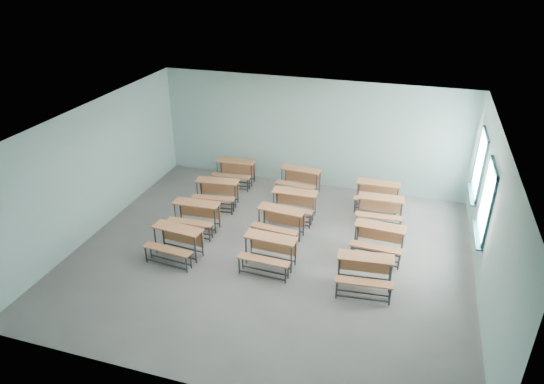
{
  "coord_description": "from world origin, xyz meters",
  "views": [
    {
      "loc": [
        2.79,
        -9.02,
        6.43
      ],
      "look_at": [
        -0.34,
        1.2,
        1.0
      ],
      "focal_mm": 32.0,
      "sensor_mm": 36.0,
      "label": 1
    }
  ],
  "objects_px": {
    "desk_unit_r1c0": "(195,213)",
    "desk_unit_r0c2": "(365,269)",
    "desk_unit_r0c1": "(269,248)",
    "desk_unit_r2c1": "(294,201)",
    "desk_unit_r3c0": "(235,169)",
    "desk_unit_r1c2": "(379,237)",
    "desk_unit_r2c0": "(217,190)",
    "desk_unit_r1c1": "(280,219)",
    "desk_unit_r2c2": "(380,207)",
    "desk_unit_r3c2": "(378,192)",
    "desk_unit_r0c0": "(176,239)",
    "desk_unit_r3c1": "(300,178)"
  },
  "relations": [
    {
      "from": "desk_unit_r2c1",
      "to": "desk_unit_r3c1",
      "type": "height_order",
      "value": "same"
    },
    {
      "from": "desk_unit_r0c1",
      "to": "desk_unit_r3c2",
      "type": "relative_size",
      "value": 1.02
    },
    {
      "from": "desk_unit_r0c1",
      "to": "desk_unit_r2c1",
      "type": "xyz_separation_m",
      "value": [
        -0.05,
        2.31,
        0.0
      ]
    },
    {
      "from": "desk_unit_r3c1",
      "to": "desk_unit_r3c0",
      "type": "bearing_deg",
      "value": -175.02
    },
    {
      "from": "desk_unit_r1c0",
      "to": "desk_unit_r0c2",
      "type": "bearing_deg",
      "value": -17.1
    },
    {
      "from": "desk_unit_r1c1",
      "to": "desk_unit_r1c2",
      "type": "height_order",
      "value": "same"
    },
    {
      "from": "desk_unit_r3c2",
      "to": "desk_unit_r2c1",
      "type": "bearing_deg",
      "value": -150.39
    },
    {
      "from": "desk_unit_r0c0",
      "to": "desk_unit_r1c1",
      "type": "distance_m",
      "value": 2.54
    },
    {
      "from": "desk_unit_r1c0",
      "to": "desk_unit_r3c2",
      "type": "height_order",
      "value": "same"
    },
    {
      "from": "desk_unit_r2c0",
      "to": "desk_unit_r3c2",
      "type": "relative_size",
      "value": 1.07
    },
    {
      "from": "desk_unit_r0c1",
      "to": "desk_unit_r1c2",
      "type": "height_order",
      "value": "same"
    },
    {
      "from": "desk_unit_r0c0",
      "to": "desk_unit_r3c0",
      "type": "height_order",
      "value": "same"
    },
    {
      "from": "desk_unit_r3c0",
      "to": "desk_unit_r3c2",
      "type": "distance_m",
      "value": 4.26
    },
    {
      "from": "desk_unit_r1c1",
      "to": "desk_unit_r3c0",
      "type": "relative_size",
      "value": 1.03
    },
    {
      "from": "desk_unit_r1c1",
      "to": "desk_unit_r2c2",
      "type": "height_order",
      "value": "same"
    },
    {
      "from": "desk_unit_r3c0",
      "to": "desk_unit_r0c1",
      "type": "bearing_deg",
      "value": -62.03
    },
    {
      "from": "desk_unit_r3c0",
      "to": "desk_unit_r1c2",
      "type": "bearing_deg",
      "value": -32.57
    },
    {
      "from": "desk_unit_r0c0",
      "to": "desk_unit_r1c0",
      "type": "height_order",
      "value": "same"
    },
    {
      "from": "desk_unit_r0c1",
      "to": "desk_unit_r2c1",
      "type": "distance_m",
      "value": 2.31
    },
    {
      "from": "desk_unit_r1c0",
      "to": "desk_unit_r2c0",
      "type": "height_order",
      "value": "same"
    },
    {
      "from": "desk_unit_r1c1",
      "to": "desk_unit_r0c1",
      "type": "bearing_deg",
      "value": -78.63
    },
    {
      "from": "desk_unit_r1c1",
      "to": "desk_unit_r3c2",
      "type": "distance_m",
      "value": 3.05
    },
    {
      "from": "desk_unit_r1c0",
      "to": "desk_unit_r3c0",
      "type": "relative_size",
      "value": 1.0
    },
    {
      "from": "desk_unit_r0c0",
      "to": "desk_unit_r3c0",
      "type": "distance_m",
      "value": 4.03
    },
    {
      "from": "desk_unit_r1c2",
      "to": "desk_unit_r3c0",
      "type": "bearing_deg",
      "value": 153.42
    },
    {
      "from": "desk_unit_r2c1",
      "to": "desk_unit_r3c0",
      "type": "relative_size",
      "value": 0.98
    },
    {
      "from": "desk_unit_r1c1",
      "to": "desk_unit_r2c0",
      "type": "height_order",
      "value": "same"
    },
    {
      "from": "desk_unit_r0c2",
      "to": "desk_unit_r2c0",
      "type": "xyz_separation_m",
      "value": [
        -4.36,
        2.48,
        0.0
      ]
    },
    {
      "from": "desk_unit_r0c1",
      "to": "desk_unit_r1c1",
      "type": "height_order",
      "value": "same"
    },
    {
      "from": "desk_unit_r0c0",
      "to": "desk_unit_r3c0",
      "type": "xyz_separation_m",
      "value": [
        -0.11,
        4.03,
        0.0
      ]
    },
    {
      "from": "desk_unit_r0c1",
      "to": "desk_unit_r2c1",
      "type": "relative_size",
      "value": 1.02
    },
    {
      "from": "desk_unit_r0c2",
      "to": "desk_unit_r2c2",
      "type": "xyz_separation_m",
      "value": [
        0.03,
        2.79,
        0.0
      ]
    },
    {
      "from": "desk_unit_r0c1",
      "to": "desk_unit_r3c1",
      "type": "distance_m",
      "value": 3.76
    },
    {
      "from": "desk_unit_r2c2",
      "to": "desk_unit_r3c0",
      "type": "xyz_separation_m",
      "value": [
        -4.41,
        1.13,
        0.0
      ]
    },
    {
      "from": "desk_unit_r2c0",
      "to": "desk_unit_r2c1",
      "type": "height_order",
      "value": "same"
    },
    {
      "from": "desk_unit_r1c0",
      "to": "desk_unit_r1c1",
      "type": "bearing_deg",
      "value": 5.78
    },
    {
      "from": "desk_unit_r2c0",
      "to": "desk_unit_r0c1",
      "type": "bearing_deg",
      "value": -53.36
    },
    {
      "from": "desk_unit_r1c0",
      "to": "desk_unit_r2c0",
      "type": "distance_m",
      "value": 1.35
    },
    {
      "from": "desk_unit_r1c2",
      "to": "desk_unit_r3c2",
      "type": "relative_size",
      "value": 1.03
    },
    {
      "from": "desk_unit_r2c0",
      "to": "desk_unit_r1c1",
      "type": "bearing_deg",
      "value": -33.37
    },
    {
      "from": "desk_unit_r2c0",
      "to": "desk_unit_r3c0",
      "type": "bearing_deg",
      "value": 83.76
    },
    {
      "from": "desk_unit_r3c2",
      "to": "desk_unit_r0c0",
      "type": "bearing_deg",
      "value": -138.31
    },
    {
      "from": "desk_unit_r2c0",
      "to": "desk_unit_r3c0",
      "type": "distance_m",
      "value": 1.44
    },
    {
      "from": "desk_unit_r1c0",
      "to": "desk_unit_r1c1",
      "type": "relative_size",
      "value": 0.97
    },
    {
      "from": "desk_unit_r1c2",
      "to": "desk_unit_r3c0",
      "type": "height_order",
      "value": "same"
    },
    {
      "from": "desk_unit_r1c0",
      "to": "desk_unit_r3c2",
      "type": "bearing_deg",
      "value": 28.02
    },
    {
      "from": "desk_unit_r3c1",
      "to": "desk_unit_r2c2",
      "type": "bearing_deg",
      "value": -18.95
    },
    {
      "from": "desk_unit_r0c2",
      "to": "desk_unit_r3c0",
      "type": "xyz_separation_m",
      "value": [
        -4.38,
        3.93,
        0.0
      ]
    },
    {
      "from": "desk_unit_r2c0",
      "to": "desk_unit_r2c1",
      "type": "xyz_separation_m",
      "value": [
        2.19,
        -0.02,
        0.0
      ]
    },
    {
      "from": "desk_unit_r0c2",
      "to": "desk_unit_r1c0",
      "type": "relative_size",
      "value": 1.03
    }
  ]
}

